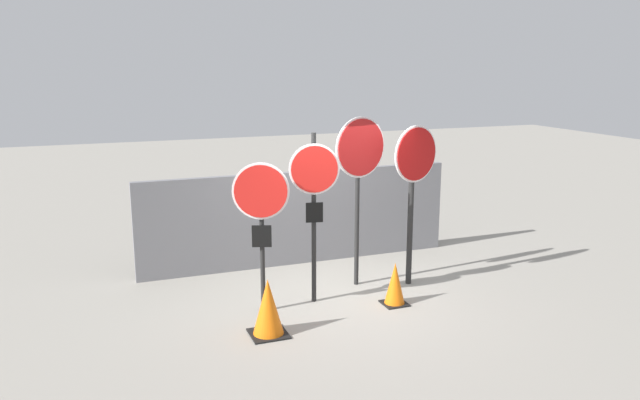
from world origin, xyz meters
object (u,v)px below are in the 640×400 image
stop_sign_2 (360,162)px  stop_sign_3 (414,175)px  stop_sign_0 (261,205)px  traffic_cone_1 (268,307)px  traffic_cone_0 (395,284)px  stop_sign_1 (314,187)px

stop_sign_2 → stop_sign_3: size_ratio=1.05×
stop_sign_0 → traffic_cone_1: stop_sign_0 is taller
stop_sign_2 → traffic_cone_1: bearing=-160.3°
stop_sign_2 → traffic_cone_0: size_ratio=4.22×
stop_sign_0 → stop_sign_1: (0.80, 0.10, 0.17)m
stop_sign_2 → traffic_cone_1: 2.71m
stop_sign_1 → stop_sign_2: bearing=37.5°
stop_sign_0 → traffic_cone_1: size_ratio=2.83×
traffic_cone_1 → stop_sign_2: bearing=34.4°
traffic_cone_0 → traffic_cone_1: traffic_cone_1 is taller
traffic_cone_0 → traffic_cone_1: 2.02m
stop_sign_2 → traffic_cone_0: bearing=-94.3°
stop_sign_1 → stop_sign_0: bearing=-161.1°
stop_sign_3 → traffic_cone_1: bearing=-176.1°
stop_sign_3 → stop_sign_1: bearing=168.8°
stop_sign_2 → stop_sign_1: bearing=-169.3°
stop_sign_2 → traffic_cone_1: (-1.82, -1.25, -1.58)m
stop_sign_1 → traffic_cone_1: stop_sign_1 is taller
stop_sign_0 → traffic_cone_0: stop_sign_0 is taller
stop_sign_1 → stop_sign_2: 1.01m
stop_sign_1 → stop_sign_3: bearing=17.9°
stop_sign_3 → traffic_cone_1: (-2.61, -0.99, -1.38)m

